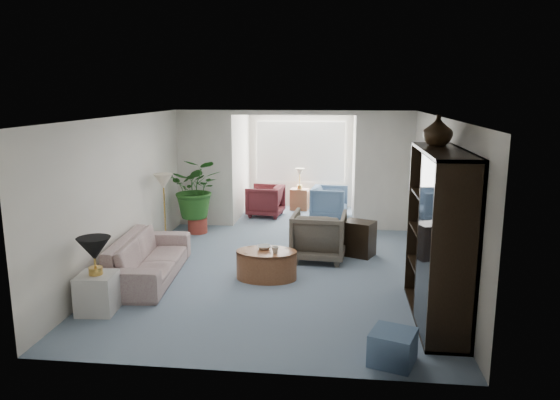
# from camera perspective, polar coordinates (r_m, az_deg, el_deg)

# --- Properties ---
(floor) EXTENTS (6.00, 6.00, 0.00)m
(floor) POSITION_cam_1_polar(r_m,az_deg,el_deg) (8.51, -0.46, -8.09)
(floor) COLOR #798E9F
(floor) RESTS_ON ground
(sunroom_floor) EXTENTS (2.60, 2.60, 0.00)m
(sunroom_floor) POSITION_cam_1_polar(r_m,az_deg,el_deg) (12.43, 1.82, -1.73)
(sunroom_floor) COLOR #798E9F
(sunroom_floor) RESTS_ON ground
(back_pier_left) EXTENTS (1.20, 0.12, 2.50)m
(back_pier_left) POSITION_cam_1_polar(r_m,az_deg,el_deg) (11.44, -8.14, 3.37)
(back_pier_left) COLOR beige
(back_pier_left) RESTS_ON ground
(back_pier_right) EXTENTS (1.20, 0.12, 2.50)m
(back_pier_right) POSITION_cam_1_polar(r_m,az_deg,el_deg) (11.11, 11.21, 3.02)
(back_pier_right) COLOR beige
(back_pier_right) RESTS_ON ground
(back_header) EXTENTS (2.60, 0.12, 0.10)m
(back_header) POSITION_cam_1_polar(r_m,az_deg,el_deg) (11.01, 1.43, 9.43)
(back_header) COLOR beige
(back_header) RESTS_ON back_pier_left
(window_pane) EXTENTS (2.20, 0.02, 1.50)m
(window_pane) POSITION_cam_1_polar(r_m,az_deg,el_deg) (13.25, 2.24, 5.25)
(window_pane) COLOR white
(window_blinds) EXTENTS (2.20, 0.02, 1.50)m
(window_blinds) POSITION_cam_1_polar(r_m,az_deg,el_deg) (13.22, 2.23, 5.24)
(window_blinds) COLOR white
(framed_picture) EXTENTS (0.04, 0.50, 0.40)m
(framed_picture) POSITION_cam_1_polar(r_m,az_deg,el_deg) (8.08, 17.04, 2.77)
(framed_picture) COLOR #BEB598
(sofa) EXTENTS (1.05, 2.31, 0.66)m
(sofa) POSITION_cam_1_polar(r_m,az_deg,el_deg) (8.54, -14.09, -6.07)
(sofa) COLOR #BDAFA0
(sofa) RESTS_ON ground
(end_table) EXTENTS (0.51, 0.51, 0.52)m
(end_table) POSITION_cam_1_polar(r_m,az_deg,el_deg) (7.47, -19.16, -9.51)
(end_table) COLOR silver
(end_table) RESTS_ON ground
(table_lamp) EXTENTS (0.44, 0.44, 0.30)m
(table_lamp) POSITION_cam_1_polar(r_m,az_deg,el_deg) (7.27, -19.48, -5.00)
(table_lamp) COLOR black
(table_lamp) RESTS_ON end_table
(floor_lamp) EXTENTS (0.36, 0.36, 0.28)m
(floor_lamp) POSITION_cam_1_polar(r_m,az_deg,el_deg) (9.96, -12.52, 1.98)
(floor_lamp) COLOR beige
(floor_lamp) RESTS_ON ground
(coffee_table) EXTENTS (1.20, 1.20, 0.45)m
(coffee_table) POSITION_cam_1_polar(r_m,az_deg,el_deg) (8.28, -1.47, -7.02)
(coffee_table) COLOR brown
(coffee_table) RESTS_ON ground
(coffee_bowl) EXTENTS (0.28, 0.28, 0.05)m
(coffee_bowl) POSITION_cam_1_polar(r_m,az_deg,el_deg) (8.30, -1.73, -5.14)
(coffee_bowl) COLOR silver
(coffee_bowl) RESTS_ON coffee_table
(coffee_cup) EXTENTS (0.14, 0.14, 0.10)m
(coffee_cup) POSITION_cam_1_polar(r_m,az_deg,el_deg) (8.08, -0.52, -5.43)
(coffee_cup) COLOR beige
(coffee_cup) RESTS_ON coffee_table
(wingback_chair) EXTENTS (0.97, 0.99, 0.84)m
(wingback_chair) POSITION_cam_1_polar(r_m,az_deg,el_deg) (9.18, 4.23, -3.88)
(wingback_chair) COLOR #615A4C
(wingback_chair) RESTS_ON ground
(side_table_dark) EXTENTS (0.64, 0.59, 0.62)m
(side_table_dark) POSITION_cam_1_polar(r_m,az_deg,el_deg) (9.50, 8.53, -4.13)
(side_table_dark) COLOR black
(side_table_dark) RESTS_ON ground
(entertainment_cabinet) EXTENTS (0.53, 1.97, 2.19)m
(entertainment_cabinet) POSITION_cam_1_polar(r_m,az_deg,el_deg) (6.89, 16.82, -3.85)
(entertainment_cabinet) COLOR black
(entertainment_cabinet) RESTS_ON ground
(cabinet_urn) EXTENTS (0.38, 0.38, 0.40)m
(cabinet_urn) POSITION_cam_1_polar(r_m,az_deg,el_deg) (7.16, 16.73, 7.24)
(cabinet_urn) COLOR black
(cabinet_urn) RESTS_ON entertainment_cabinet
(ottoman) EXTENTS (0.58, 0.58, 0.36)m
(ottoman) POSITION_cam_1_polar(r_m,az_deg,el_deg) (6.00, 12.10, -15.31)
(ottoman) COLOR slate
(ottoman) RESTS_ON ground
(plant_pot) EXTENTS (0.40, 0.40, 0.32)m
(plant_pot) POSITION_cam_1_polar(r_m,az_deg,el_deg) (11.06, -8.91, -2.70)
(plant_pot) COLOR maroon
(plant_pot) RESTS_ON ground
(house_plant) EXTENTS (1.11, 0.96, 1.24)m
(house_plant) POSITION_cam_1_polar(r_m,az_deg,el_deg) (10.90, -9.04, 1.27)
(house_plant) COLOR #275E20
(house_plant) RESTS_ON plant_pot
(sunroom_chair_blue) EXTENTS (0.89, 0.87, 0.73)m
(sunroom_chair_blue) POSITION_cam_1_polar(r_m,az_deg,el_deg) (12.25, 5.36, -0.23)
(sunroom_chair_blue) COLOR slate
(sunroom_chair_blue) RESTS_ON ground
(sunroom_chair_maroon) EXTENTS (0.89, 0.87, 0.73)m
(sunroom_chair_maroon) POSITION_cam_1_polar(r_m,az_deg,el_deg) (12.36, -1.61, -0.07)
(sunroom_chair_maroon) COLOR #581E21
(sunroom_chair_maroon) RESTS_ON ground
(sunroom_table) EXTENTS (0.47, 0.38, 0.53)m
(sunroom_table) POSITION_cam_1_polar(r_m,az_deg,el_deg) (13.03, 2.12, 0.08)
(sunroom_table) COLOR brown
(sunroom_table) RESTS_ON ground
(shelf_clutter) EXTENTS (0.30, 0.79, 1.06)m
(shelf_clutter) POSITION_cam_1_polar(r_m,az_deg,el_deg) (6.97, 16.28, -3.68)
(shelf_clutter) COLOR #393533
(shelf_clutter) RESTS_ON entertainment_cabinet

